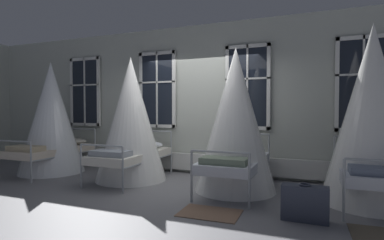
{
  "coord_description": "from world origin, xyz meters",
  "views": [
    {
      "loc": [
        2.34,
        -5.22,
        1.37
      ],
      "look_at": [
        0.25,
        -0.06,
        1.2
      ],
      "focal_mm": 28.83,
      "sensor_mm": 36.0,
      "label": 1
    }
  ],
  "objects_px": {
    "cot_second": "(131,121)",
    "cot_third": "(235,122)",
    "cot_first": "(51,119)",
    "suitcase_dark": "(305,203)",
    "cot_fourth": "(372,117)"
  },
  "relations": [
    {
      "from": "cot_fourth",
      "to": "suitcase_dark",
      "type": "distance_m",
      "value": 1.75
    },
    {
      "from": "cot_first",
      "to": "cot_second",
      "type": "bearing_deg",
      "value": -89.58
    },
    {
      "from": "cot_first",
      "to": "cot_third",
      "type": "height_order",
      "value": "cot_third"
    },
    {
      "from": "cot_third",
      "to": "suitcase_dark",
      "type": "bearing_deg",
      "value": -133.86
    },
    {
      "from": "cot_first",
      "to": "suitcase_dark",
      "type": "distance_m",
      "value": 5.51
    },
    {
      "from": "cot_first",
      "to": "cot_third",
      "type": "xyz_separation_m",
      "value": [
        4.15,
        0.02,
        0.0
      ]
    },
    {
      "from": "cot_third",
      "to": "cot_first",
      "type": "bearing_deg",
      "value": 90.35
    },
    {
      "from": "cot_first",
      "to": "cot_second",
      "type": "xyz_separation_m",
      "value": [
        2.04,
        0.04,
        -0.01
      ]
    },
    {
      "from": "suitcase_dark",
      "to": "cot_second",
      "type": "bearing_deg",
      "value": 161.89
    },
    {
      "from": "cot_second",
      "to": "cot_third",
      "type": "xyz_separation_m",
      "value": [
        2.11,
        -0.03,
        0.01
      ]
    },
    {
      "from": "suitcase_dark",
      "to": "cot_third",
      "type": "bearing_deg",
      "value": 137.27
    },
    {
      "from": "cot_second",
      "to": "suitcase_dark",
      "type": "distance_m",
      "value": 3.6
    },
    {
      "from": "cot_first",
      "to": "cot_third",
      "type": "relative_size",
      "value": 1.0
    },
    {
      "from": "cot_second",
      "to": "cot_fourth",
      "type": "height_order",
      "value": "cot_fourth"
    },
    {
      "from": "cot_second",
      "to": "suitcase_dark",
      "type": "bearing_deg",
      "value": -109.68
    }
  ]
}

